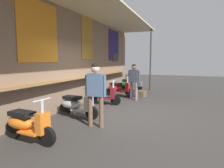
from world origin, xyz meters
TOP-DOWN VIEW (x-y plane):
  - ground_plane at (0.00, 0.00)m, footprint 36.71×36.71m
  - market_stall_facade at (-0.00, 1.89)m, footprint 13.11×2.26m
  - scooter_orange at (-2.89, 1.08)m, footprint 0.49×1.40m
  - scooter_silver at (-0.92, 1.08)m, footprint 0.49×1.40m
  - scooter_maroon at (1.02, 1.08)m, footprint 0.47×1.40m
  - scooter_red at (2.94, 1.08)m, footprint 0.46×1.40m
  - scooter_green at (4.83, 1.08)m, footprint 0.48×1.40m
  - shopper_with_handbag at (2.34, 0.10)m, footprint 0.32×0.65m
  - shopper_browsing at (-1.51, 0.09)m, footprint 0.24×0.57m
  - merchandise_crate at (3.15, -0.04)m, footprint 0.50×0.42m

SIDE VIEW (x-z plane):
  - ground_plane at x=0.00m, z-range 0.00..0.00m
  - merchandise_crate at x=3.15m, z-range 0.00..0.30m
  - scooter_orange at x=-2.89m, z-range -0.10..0.87m
  - scooter_silver at x=-0.92m, z-range -0.10..0.87m
  - scooter_maroon at x=1.02m, z-range -0.10..0.87m
  - scooter_red at x=2.94m, z-range -0.10..0.87m
  - scooter_green at x=4.83m, z-range -0.10..0.87m
  - shopper_with_handbag at x=2.34m, z-range 0.16..1.76m
  - shopper_browsing at x=-1.51m, z-range 0.20..1.88m
  - market_stall_facade at x=0.00m, z-range 0.18..3.90m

